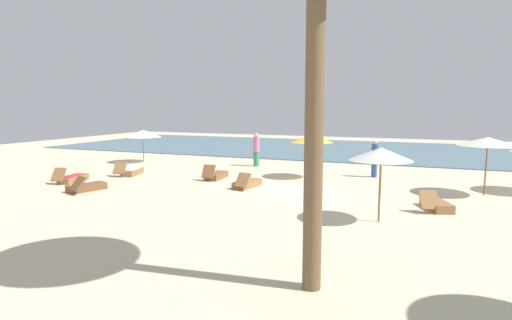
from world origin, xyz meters
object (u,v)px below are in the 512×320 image
object	(u,v)px
lounger_1	(247,183)
lounger_5	(216,175)
lounger_4	(131,171)
person_1	(375,158)
lounger_3	(72,178)
umbrella_1	(143,134)
umbrella_5	(488,141)
lounger_0	(86,187)
lounger_2	(436,204)
umbrella_4	(381,154)
umbrella_2	(312,139)
person_0	(256,149)

from	to	relation	value
lounger_1	lounger_5	world-z (taller)	lounger_5
lounger_4	person_1	distance (m)	11.98
lounger_3	person_1	size ratio (longest dim) A/B	0.97
lounger_3	lounger_4	world-z (taller)	lounger_3
umbrella_1	umbrella_5	xyz separation A→B (m)	(18.03, -2.79, 0.32)
lounger_4	lounger_0	bearing A→B (deg)	-77.34
umbrella_1	lounger_2	distance (m)	17.39
umbrella_4	lounger_4	xyz separation A→B (m)	(-12.36, 4.11, -1.86)
lounger_2	lounger_4	distance (m)	14.09
lounger_4	umbrella_5	bearing A→B (deg)	4.68
umbrella_2	umbrella_5	size ratio (longest dim) A/B	0.92
lounger_5	person_1	size ratio (longest dim) A/B	0.93
umbrella_2	lounger_1	world-z (taller)	umbrella_2
lounger_1	lounger_4	xyz separation A→B (m)	(-6.62, 0.75, 0.01)
lounger_2	person_0	bearing A→B (deg)	142.78
person_0	umbrella_4	bearing A→B (deg)	-50.36
lounger_5	lounger_2	bearing A→B (deg)	-14.54
lounger_2	lounger_4	size ratio (longest dim) A/B	1.00
lounger_3	lounger_2	bearing A→B (deg)	2.80
lounger_4	person_1	size ratio (longest dim) A/B	0.99
lounger_0	lounger_4	distance (m)	4.00
umbrella_1	person_0	xyz separation A→B (m)	(6.91, 1.17, -0.80)
umbrella_1	lounger_2	size ratio (longest dim) A/B	1.24
lounger_0	umbrella_4	bearing A→B (deg)	-1.01
lounger_4	person_0	distance (m)	7.03
umbrella_2	umbrella_5	distance (m)	7.31
umbrella_2	lounger_5	world-z (taller)	umbrella_2
umbrella_4	lounger_1	bearing A→B (deg)	149.67
umbrella_2	umbrella_5	bearing A→B (deg)	-10.25
lounger_0	lounger_2	size ratio (longest dim) A/B	1.02
lounger_0	lounger_1	bearing A→B (deg)	28.79
umbrella_4	person_0	world-z (taller)	umbrella_4
lounger_0	umbrella_1	bearing A→B (deg)	111.73
lounger_1	lounger_4	world-z (taller)	lounger_4
umbrella_2	person_0	size ratio (longest dim) A/B	1.10
person_1	lounger_1	bearing A→B (deg)	-134.83
lounger_4	lounger_5	world-z (taller)	lounger_5
lounger_3	lounger_5	world-z (taller)	lounger_5
umbrella_4	person_0	size ratio (longest dim) A/B	1.18
lounger_0	lounger_1	distance (m)	6.55
umbrella_2	umbrella_4	bearing A→B (deg)	-60.27
umbrella_2	umbrella_4	world-z (taller)	umbrella_4
lounger_1	lounger_2	size ratio (longest dim) A/B	0.99
lounger_0	lounger_5	bearing A→B (deg)	51.86
umbrella_5	umbrella_2	bearing A→B (deg)	169.75
umbrella_1	umbrella_5	world-z (taller)	umbrella_5
umbrella_4	lounger_2	size ratio (longest dim) A/B	1.26
umbrella_2	lounger_3	xyz separation A→B (m)	(-9.74, -5.19, -1.71)
umbrella_1	lounger_2	world-z (taller)	umbrella_1
umbrella_1	person_1	xyz separation A→B (m)	(13.60, -0.13, -0.84)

